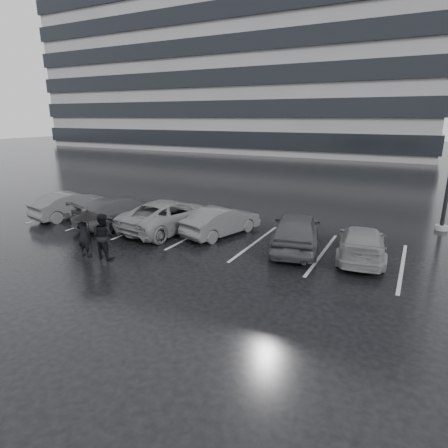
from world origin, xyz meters
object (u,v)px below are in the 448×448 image
at_px(car_west_a, 221,221).
at_px(pedestrian_left, 84,235).
at_px(car_west_b, 170,215).
at_px(car_west_d, 72,204).
at_px(car_main, 296,231).
at_px(car_east, 361,243).
at_px(pedestrian_right, 103,236).
at_px(car_west_c, 124,211).

bearing_deg(car_west_a, pedestrian_left, 71.23).
xyz_separation_m(car_west_b, car_west_d, (-5.87, -0.45, -0.04)).
height_order(car_main, car_east, car_main).
bearing_deg(car_west_a, pedestrian_right, 77.48).
relative_size(car_west_c, car_east, 1.19).
xyz_separation_m(car_main, car_east, (2.44, 0.15, -0.16)).
distance_m(car_west_c, pedestrian_left, 4.25).
bearing_deg(car_west_a, car_main, -167.64).
relative_size(car_west_c, pedestrian_right, 2.83).
bearing_deg(car_west_c, pedestrian_right, 141.44).
relative_size(pedestrian_left, pedestrian_right, 0.97).
relative_size(car_west_b, pedestrian_right, 2.97).
bearing_deg(car_east, car_west_d, -4.62).
height_order(car_west_d, pedestrian_right, pedestrian_right).
bearing_deg(car_main, pedestrian_right, 22.76).
relative_size(car_east, pedestrian_right, 2.39).
bearing_deg(car_west_c, car_west_b, -154.02).
bearing_deg(pedestrian_right, pedestrian_left, 10.94).
height_order(car_west_b, pedestrian_right, pedestrian_right).
xyz_separation_m(car_west_a, car_west_d, (-8.32, -0.88, 0.03)).
relative_size(car_west_a, car_east, 0.94).
height_order(car_east, pedestrian_left, pedestrian_left).
relative_size(car_west_b, car_east, 1.24).
relative_size(car_main, car_east, 1.07).
height_order(car_west_b, car_west_d, car_west_b).
bearing_deg(car_west_d, pedestrian_right, 158.75).
bearing_deg(car_west_a, car_west_d, 22.56).
distance_m(car_west_c, car_west_d, 3.41).
distance_m(car_main, pedestrian_left, 8.09).
height_order(car_west_c, pedestrian_left, pedestrian_left).
height_order(car_west_a, pedestrian_right, pedestrian_right).
xyz_separation_m(car_west_a, pedestrian_left, (-3.32, -4.68, 0.19)).
height_order(car_west_b, car_east, car_west_b).
relative_size(car_west_d, pedestrian_left, 2.44).
bearing_deg(car_west_d, car_west_c, -166.96).
xyz_separation_m(car_east, pedestrian_right, (-8.41, -4.41, 0.26)).
xyz_separation_m(car_main, car_west_d, (-11.78, -0.63, -0.08)).
bearing_deg(car_east, car_west_a, -8.75).
relative_size(car_west_a, car_west_c, 0.79).
height_order(car_main, car_west_b, car_main).
bearing_deg(car_west_b, pedestrian_left, 85.94).
bearing_deg(car_west_b, car_east, -170.35).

